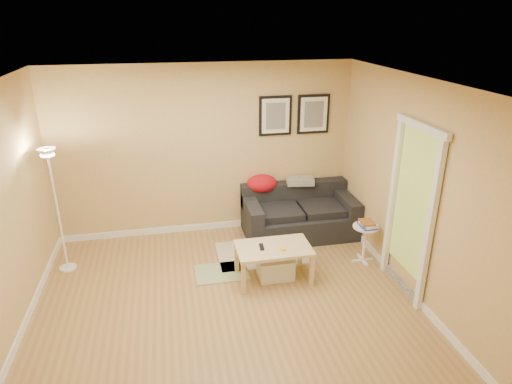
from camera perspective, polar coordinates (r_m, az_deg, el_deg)
floor at (r=5.54m, az=-3.90°, el=-13.85°), size 4.50×4.50×0.00m
ceiling at (r=4.54m, az=-4.76°, el=13.79°), size 4.50×4.50×0.00m
wall_back at (r=6.77m, az=-6.57°, el=5.19°), size 4.50×0.00×4.50m
wall_front at (r=3.19m, az=0.72°, el=-15.60°), size 4.50×0.00×4.50m
wall_left at (r=5.16m, az=-29.94°, el=-3.26°), size 0.00×4.00×4.00m
wall_right at (r=5.62m, az=19.10°, el=0.50°), size 0.00×4.00×4.00m
baseboard_back at (r=7.22m, az=-6.14°, el=-4.37°), size 4.50×0.02×0.10m
baseboard_left at (r=5.74m, az=-27.43°, el=-14.64°), size 0.02×4.00×0.10m
baseboard_right at (r=6.16m, az=17.56°, el=-10.40°), size 0.02×4.00×0.10m
sofa at (r=6.92m, az=5.60°, el=-2.59°), size 1.70×0.90×0.75m
red_throw at (r=6.93m, az=0.75°, el=1.09°), size 0.48×0.36×0.28m
plaid_throw at (r=7.05m, az=5.65°, el=1.44°), size 0.45×0.32×0.10m
framed_print_left at (r=6.80m, az=2.49°, el=9.73°), size 0.50×0.04×0.60m
framed_print_right at (r=6.96m, az=7.36°, el=9.87°), size 0.50×0.04×0.60m
area_rug at (r=6.51m, az=0.65°, el=-7.80°), size 1.25×0.85×0.01m
green_runner at (r=6.08m, az=-4.44°, el=-10.22°), size 0.70×0.50×0.01m
coffee_table at (r=5.82m, az=2.23°, el=-9.08°), size 0.99×0.65×0.47m
remote_control at (r=5.68m, az=0.72°, el=-7.04°), size 0.06×0.16×0.02m
tape_roll at (r=5.63m, az=3.50°, el=-7.30°), size 0.07×0.07×0.03m
storage_bin at (r=5.91m, az=2.52°, el=-9.62°), size 0.46×0.34×0.29m
side_table at (r=6.38m, az=13.68°, el=-6.46°), size 0.36×0.36×0.54m
book_stack at (r=6.22m, az=14.10°, el=-4.00°), size 0.20×0.26×0.08m
floor_lamp at (r=6.31m, az=-23.98°, el=-2.69°), size 0.22×0.22×1.71m
doorway at (r=5.58m, az=19.06°, el=-2.72°), size 0.12×1.01×2.13m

